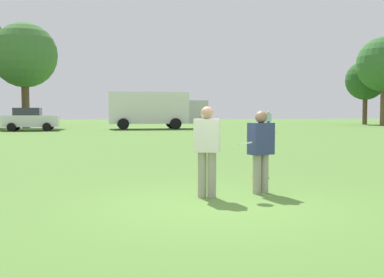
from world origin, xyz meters
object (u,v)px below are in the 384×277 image
player_defender (261,147)px  frisbee (245,143)px  player_thrower (207,146)px  traffic_cone (261,168)px  parked_car_mid_right (30,119)px  box_truck (155,109)px  bystander_sideline_watcher (268,120)px

player_defender → frisbee: size_ratio=5.80×
player_defender → frisbee: player_defender is taller
player_thrower → traffic_cone: size_ratio=3.49×
player_thrower → player_defender: player_thrower is taller
frisbee → player_defender: bearing=41.8°
traffic_cone → parked_car_mid_right: (-9.72, 27.86, 0.69)m
box_truck → traffic_cone: bearing=-90.7°
traffic_cone → box_truck: 30.15m
player_defender → frisbee: bearing=-138.2°
traffic_cone → box_truck: bearing=89.3°
player_defender → bystander_sideline_watcher: 26.24m
player_defender → parked_car_mid_right: parked_car_mid_right is taller
player_thrower → traffic_cone: (1.78, 2.27, -0.72)m
box_truck → bystander_sideline_watcher: size_ratio=5.42×
frisbee → parked_car_mid_right: (-8.61, 30.26, -0.08)m
box_truck → parked_car_mid_right: bearing=-167.5°
player_defender → traffic_cone: 2.22m
player_thrower → frisbee: (0.68, -0.13, 0.06)m
traffic_cone → parked_car_mid_right: size_ratio=0.11×
traffic_cone → parked_car_mid_right: 29.52m
frisbee → parked_car_mid_right: bearing=105.9°
traffic_cone → frisbee: bearing=-114.7°
player_defender → frisbee: 0.60m
player_defender → traffic_cone: (0.67, 2.01, -0.66)m
player_thrower → player_defender: bearing=13.3°
player_thrower → bystander_sideline_watcher: (9.90, 24.98, -0.06)m
player_defender → box_truck: size_ratio=0.19×
parked_car_mid_right → bystander_sideline_watcher: (17.84, -5.15, -0.04)m
parked_car_mid_right → box_truck: 10.39m
parked_car_mid_right → bystander_sideline_watcher: 18.57m
player_thrower → traffic_cone: player_thrower is taller
frisbee → traffic_cone: 2.75m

